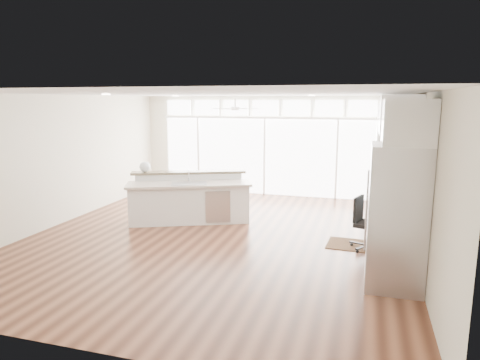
% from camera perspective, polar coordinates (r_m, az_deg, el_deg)
% --- Properties ---
extents(floor, '(7.00, 8.00, 0.02)m').
position_cam_1_polar(floor, '(8.32, -3.01, -7.59)').
color(floor, '#462315').
rests_on(floor, ground).
extents(ceiling, '(7.00, 8.00, 0.02)m').
position_cam_1_polar(ceiling, '(7.90, -3.20, 11.42)').
color(ceiling, white).
rests_on(ceiling, wall_back).
extents(wall_back, '(7.00, 0.04, 2.70)m').
position_cam_1_polar(wall_back, '(11.81, 3.40, 4.58)').
color(wall_back, beige).
rests_on(wall_back, floor).
extents(wall_front, '(7.00, 0.04, 2.70)m').
position_cam_1_polar(wall_front, '(4.52, -20.37, -5.92)').
color(wall_front, beige).
rests_on(wall_front, floor).
extents(wall_left, '(0.04, 8.00, 2.70)m').
position_cam_1_polar(wall_left, '(9.74, -22.93, 2.47)').
color(wall_left, beige).
rests_on(wall_left, floor).
extents(wall_right, '(0.04, 8.00, 2.70)m').
position_cam_1_polar(wall_right, '(7.60, 22.64, 0.43)').
color(wall_right, beige).
rests_on(wall_right, floor).
extents(glass_wall, '(5.80, 0.06, 2.08)m').
position_cam_1_polar(glass_wall, '(11.79, 3.32, 3.10)').
color(glass_wall, white).
rests_on(glass_wall, wall_back).
extents(transom_row, '(5.90, 0.06, 0.40)m').
position_cam_1_polar(transom_row, '(11.69, 3.39, 9.57)').
color(transom_row, white).
rests_on(transom_row, wall_back).
extents(desk_window, '(0.04, 0.85, 0.85)m').
position_cam_1_polar(desk_window, '(7.86, 22.23, 2.25)').
color(desk_window, white).
rests_on(desk_window, wall_right).
extents(ceiling_fan, '(1.16, 1.16, 0.32)m').
position_cam_1_polar(ceiling_fan, '(10.72, -0.65, 10.04)').
color(ceiling_fan, white).
rests_on(ceiling_fan, ceiling).
extents(recessed_lights, '(3.40, 3.00, 0.02)m').
position_cam_1_polar(recessed_lights, '(8.09, -2.71, 11.26)').
color(recessed_lights, '#F2E1CD').
rests_on(recessed_lights, ceiling).
extents(oven_cabinet, '(0.64, 1.20, 2.50)m').
position_cam_1_polar(oven_cabinet, '(9.36, 19.47, 1.79)').
color(oven_cabinet, white).
rests_on(oven_cabinet, floor).
extents(desk_nook, '(0.72, 1.30, 0.76)m').
position_cam_1_polar(desk_nook, '(8.07, 19.31, -5.87)').
color(desk_nook, white).
rests_on(desk_nook, floor).
extents(upper_cabinets, '(0.64, 1.30, 0.64)m').
position_cam_1_polar(upper_cabinets, '(7.77, 20.50, 8.21)').
color(upper_cabinets, white).
rests_on(upper_cabinets, wall_right).
extents(refrigerator, '(0.76, 0.90, 2.00)m').
position_cam_1_polar(refrigerator, '(6.32, 20.15, -4.59)').
color(refrigerator, '#B2B1B6').
rests_on(refrigerator, floor).
extents(fridge_cabinet, '(0.64, 0.90, 0.60)m').
position_cam_1_polar(fridge_cabinet, '(6.13, 21.49, 7.22)').
color(fridge_cabinet, white).
rests_on(fridge_cabinet, wall_right).
extents(framed_photos, '(0.06, 0.22, 0.80)m').
position_cam_1_polar(framed_photos, '(8.49, 21.77, 1.82)').
color(framed_photos, black).
rests_on(framed_photos, wall_right).
extents(kitchen_island, '(2.79, 1.93, 1.04)m').
position_cam_1_polar(kitchen_island, '(9.22, -6.76, -2.43)').
color(kitchen_island, white).
rests_on(kitchen_island, floor).
extents(rug, '(1.01, 0.76, 0.01)m').
position_cam_1_polar(rug, '(8.08, 15.04, -8.37)').
color(rug, '#341F10').
rests_on(rug, floor).
extents(office_chair, '(0.59, 0.57, 0.92)m').
position_cam_1_polar(office_chair, '(7.81, 16.88, -5.66)').
color(office_chair, black).
rests_on(office_chair, floor).
extents(fishbowl, '(0.31, 0.31, 0.24)m').
position_cam_1_polar(fishbowl, '(9.54, -12.56, 1.73)').
color(fishbowl, white).
rests_on(fishbowl, kitchen_island).
extents(monitor, '(0.13, 0.53, 0.44)m').
position_cam_1_polar(monitor, '(7.92, 19.00, -1.67)').
color(monitor, black).
rests_on(monitor, desk_nook).
extents(keyboard, '(0.13, 0.34, 0.02)m').
position_cam_1_polar(keyboard, '(7.96, 17.69, -3.10)').
color(keyboard, white).
rests_on(keyboard, desk_nook).
extents(potted_plant, '(0.30, 0.32, 0.23)m').
position_cam_1_polar(potted_plant, '(9.26, 19.99, 10.15)').
color(potted_plant, '#2F5725').
rests_on(potted_plant, oven_cabinet).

